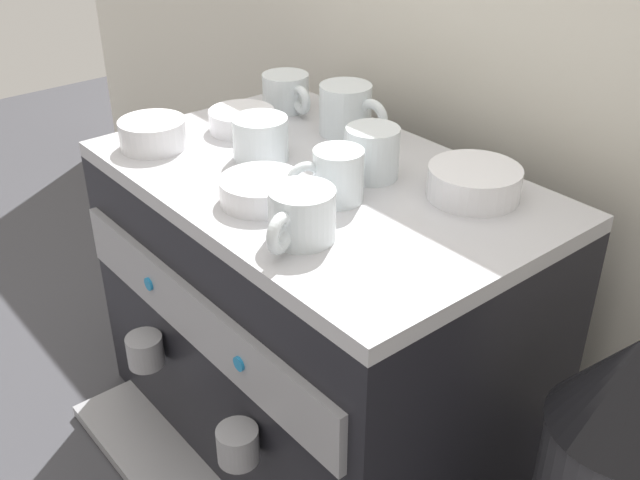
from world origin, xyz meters
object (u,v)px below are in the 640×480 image
ceramic_bowl_1 (242,121)px  ceramic_cup_0 (348,110)px  ceramic_cup_2 (287,92)px  ceramic_cup_4 (300,216)px  ceramic_bowl_2 (262,191)px  ceramic_bowl_3 (474,183)px  ceramic_cup_5 (371,151)px  ceramic_bowl_0 (153,134)px  ceramic_cup_3 (335,176)px  espresso_machine (318,313)px  ceramic_cup_1 (261,137)px  milk_pitcher (174,290)px

ceramic_bowl_1 → ceramic_cup_0: bearing=45.3°
ceramic_bowl_1 → ceramic_cup_2: bearing=104.3°
ceramic_cup_4 → ceramic_bowl_2: bearing=168.5°
ceramic_bowl_2 → ceramic_bowl_3: ceramic_bowl_3 is taller
ceramic_cup_5 → ceramic_bowl_0: ceramic_cup_5 is taller
ceramic_cup_0 → ceramic_cup_3: (0.16, -0.17, -0.00)m
ceramic_bowl_2 → ceramic_bowl_3: size_ratio=0.89×
espresso_machine → ceramic_cup_3: size_ratio=6.47×
ceramic_cup_1 → ceramic_cup_4: 0.25m
espresso_machine → ceramic_bowl_0: ceramic_bowl_0 is taller
espresso_machine → ceramic_cup_5: (0.04, 0.06, 0.27)m
ceramic_bowl_0 → ceramic_bowl_3: size_ratio=0.82×
ceramic_cup_4 → ceramic_bowl_0: (-0.36, 0.00, -0.01)m
ceramic_bowl_2 → ceramic_cup_2: bearing=137.1°
espresso_machine → ceramic_cup_1: 0.29m
ceramic_cup_2 → ceramic_cup_5: bearing=-13.9°
ceramic_bowl_3 → ceramic_cup_0: bearing=176.6°
ceramic_bowl_2 → milk_pitcher: size_ratio=0.93×
espresso_machine → ceramic_bowl_3: 0.34m
ceramic_bowl_1 → ceramic_bowl_3: (0.39, 0.10, 0.00)m
ceramic_cup_1 → ceramic_bowl_0: (-0.14, -0.10, -0.01)m
ceramic_cup_2 → ceramic_cup_3: 0.35m
ceramic_cup_5 → ceramic_bowl_2: size_ratio=1.03×
espresso_machine → ceramic_cup_0: (-0.09, 0.14, 0.28)m
ceramic_bowl_2 → ceramic_cup_4: bearing=-11.5°
espresso_machine → ceramic_bowl_2: 0.27m
ceramic_bowl_1 → espresso_machine: bearing=-4.5°
ceramic_bowl_0 → ceramic_bowl_2: bearing=4.7°
ceramic_cup_0 → ceramic_cup_1: (-0.01, -0.16, -0.01)m
ceramic_cup_3 → ceramic_cup_4: ceramic_cup_3 is taller
ceramic_cup_1 → ceramic_cup_5: bearing=28.9°
ceramic_cup_0 → ceramic_bowl_3: size_ratio=1.01×
ceramic_cup_0 → milk_pitcher: (-0.34, -0.16, -0.45)m
ceramic_cup_0 → ceramic_bowl_2: (0.11, -0.24, -0.02)m
ceramic_cup_4 → ceramic_bowl_1: 0.37m
ceramic_cup_3 → ceramic_bowl_0: (-0.31, -0.10, -0.02)m
ceramic_cup_2 → ceramic_bowl_2: 0.35m
ceramic_cup_3 → ceramic_bowl_1: 0.29m
ceramic_cup_0 → ceramic_cup_3: 0.23m
milk_pitcher → ceramic_cup_3: bearing=-0.4°
ceramic_cup_5 → ceramic_bowl_1: size_ratio=1.08×
ceramic_bowl_2 → ceramic_bowl_3: bearing=53.5°
ceramic_bowl_0 → ceramic_bowl_2: 0.25m
espresso_machine → ceramic_bowl_2: size_ratio=5.97×
ceramic_cup_2 → ceramic_bowl_0: (0.00, -0.26, -0.01)m
ceramic_cup_0 → ceramic_cup_2: bearing=-177.1°
ceramic_cup_3 → espresso_machine: bearing=157.8°
ceramic_cup_1 → milk_pitcher: bearing=-179.5°
ceramic_cup_4 → ceramic_cup_5: (-0.08, 0.19, 0.00)m
ceramic_cup_3 → milk_pitcher: ceramic_cup_3 is taller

